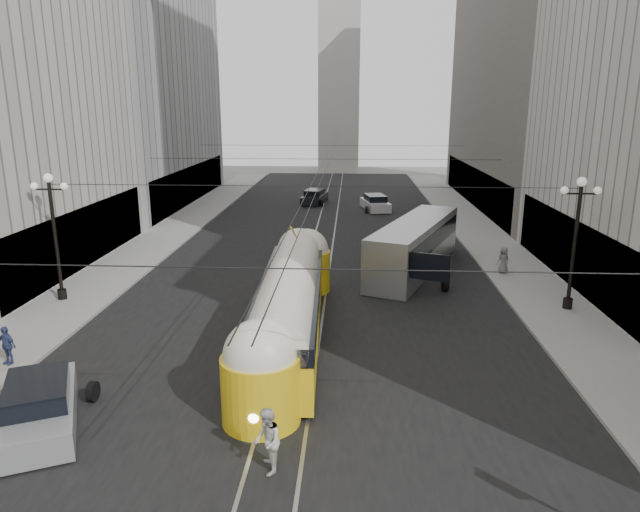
# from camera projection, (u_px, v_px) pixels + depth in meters

# --- Properties ---
(road) EXTENTS (20.00, 85.00, 0.02)m
(road) POSITION_uv_depth(u_px,v_px,m) (323.00, 240.00, 42.41)
(road) COLOR black
(road) RESTS_ON ground
(sidewalk_left) EXTENTS (4.00, 72.00, 0.15)m
(sidewalk_left) POSITION_uv_depth(u_px,v_px,m) (179.00, 227.00, 46.41)
(sidewalk_left) COLOR gray
(sidewalk_left) RESTS_ON ground
(sidewalk_right) EXTENTS (4.00, 72.00, 0.15)m
(sidewalk_right) POSITION_uv_depth(u_px,v_px,m) (477.00, 231.00, 45.13)
(sidewalk_right) COLOR gray
(sidewalk_right) RESTS_ON ground
(rail_left) EXTENTS (0.12, 85.00, 0.04)m
(rail_left) POSITION_uv_depth(u_px,v_px,m) (313.00, 240.00, 42.45)
(rail_left) COLOR gray
(rail_left) RESTS_ON ground
(rail_right) EXTENTS (0.12, 85.00, 0.04)m
(rail_right) POSITION_uv_depth(u_px,v_px,m) (333.00, 240.00, 42.37)
(rail_right) COLOR gray
(rail_right) RESTS_ON ground
(building_left_far) EXTENTS (12.60, 28.60, 28.60)m
(building_left_far) POSITION_uv_depth(u_px,v_px,m) (124.00, 56.00, 54.76)
(building_left_far) COLOR #999999
(building_left_far) RESTS_ON ground
(building_right_far) EXTENTS (12.60, 32.60, 32.60)m
(building_right_far) POSITION_uv_depth(u_px,v_px,m) (550.00, 30.00, 52.11)
(building_right_far) COLOR #514C47
(building_right_far) RESTS_ON ground
(distant_tower) EXTENTS (6.00, 6.00, 31.36)m
(distant_tower) POSITION_uv_depth(u_px,v_px,m) (339.00, 68.00, 84.41)
(distant_tower) COLOR #B2AFA8
(distant_tower) RESTS_ON ground
(lamppost_left_mid) EXTENTS (1.86, 0.44, 6.37)m
(lamppost_left_mid) POSITION_uv_depth(u_px,v_px,m) (54.00, 230.00, 28.13)
(lamppost_left_mid) COLOR black
(lamppost_left_mid) RESTS_ON sidewalk_left
(lamppost_right_mid) EXTENTS (1.86, 0.44, 6.37)m
(lamppost_right_mid) POSITION_uv_depth(u_px,v_px,m) (576.00, 236.00, 26.78)
(lamppost_right_mid) COLOR black
(lamppost_right_mid) RESTS_ON sidewalk_right
(catenary) EXTENTS (25.00, 72.00, 0.23)m
(catenary) POSITION_uv_depth(u_px,v_px,m) (324.00, 161.00, 39.92)
(catenary) COLOR black
(catenary) RESTS_ON ground
(streetcar) EXTENTS (2.93, 15.77, 3.45)m
(streetcar) POSITION_uv_depth(u_px,v_px,m) (290.00, 302.00, 24.02)
(streetcar) COLOR gold
(streetcar) RESTS_ON ground
(city_bus) EXTENTS (6.64, 12.31, 3.01)m
(city_bus) POSITION_uv_depth(u_px,v_px,m) (415.00, 244.00, 34.20)
(city_bus) COLOR #9FA0A4
(city_bus) RESTS_ON ground
(sedan_silver) EXTENTS (3.90, 5.30, 1.55)m
(sedan_silver) POSITION_uv_depth(u_px,v_px,m) (39.00, 407.00, 17.57)
(sedan_silver) COLOR #95969A
(sedan_silver) RESTS_ON ground
(sedan_white_far) EXTENTS (2.86, 4.99, 1.48)m
(sedan_white_far) POSITION_uv_depth(u_px,v_px,m) (375.00, 203.00, 54.12)
(sedan_white_far) COLOR white
(sedan_white_far) RESTS_ON ground
(sedan_dark_far) EXTENTS (2.62, 4.78, 1.43)m
(sedan_dark_far) POSITION_uv_depth(u_px,v_px,m) (314.00, 197.00, 57.84)
(sedan_dark_far) COLOR black
(sedan_dark_far) RESTS_ON ground
(pedestrian_crossing_b) EXTENTS (0.89, 1.04, 1.87)m
(pedestrian_crossing_b) POSITION_uv_depth(u_px,v_px,m) (267.00, 441.00, 15.36)
(pedestrian_crossing_b) COLOR beige
(pedestrian_crossing_b) RESTS_ON ground
(pedestrian_sidewalk_right) EXTENTS (0.87, 0.70, 1.55)m
(pedestrian_sidewalk_right) POSITION_uv_depth(u_px,v_px,m) (503.00, 260.00, 33.35)
(pedestrian_sidewalk_right) COLOR slate
(pedestrian_sidewalk_right) RESTS_ON sidewalk_right
(pedestrian_sidewalk_left) EXTENTS (1.00, 0.78, 1.51)m
(pedestrian_sidewalk_left) POSITION_uv_depth(u_px,v_px,m) (7.00, 345.00, 21.57)
(pedestrian_sidewalk_left) COLOR navy
(pedestrian_sidewalk_left) RESTS_ON sidewalk_left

